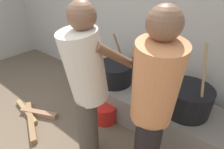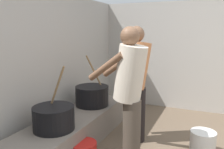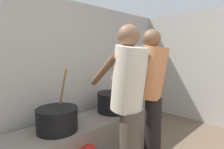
# 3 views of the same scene
# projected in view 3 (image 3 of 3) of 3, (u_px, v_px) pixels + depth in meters

# --- Properties ---
(block_enclosure_rear) EXTENTS (5.74, 0.20, 2.01)m
(block_enclosure_rear) POSITION_uv_depth(u_px,v_px,m) (19.00, 75.00, 2.23)
(block_enclosure_rear) COLOR #ADA8A0
(block_enclosure_rear) RESTS_ON ground_plane
(hearth_ledge) EXTENTS (2.08, 0.60, 0.39)m
(hearth_ledge) POSITION_uv_depth(u_px,v_px,m) (89.00, 133.00, 2.43)
(hearth_ledge) COLOR slate
(hearth_ledge) RESTS_ON ground_plane
(cooking_pot_main) EXTENTS (0.49, 0.49, 0.74)m
(cooking_pot_main) POSITION_uv_depth(u_px,v_px,m) (114.00, 102.00, 2.72)
(cooking_pot_main) COLOR black
(cooking_pot_main) RESTS_ON hearth_ledge
(cooking_pot_secondary) EXTENTS (0.46, 0.46, 0.72)m
(cooking_pot_secondary) POSITION_uv_depth(u_px,v_px,m) (57.00, 119.00, 2.05)
(cooking_pot_secondary) COLOR black
(cooking_pot_secondary) RESTS_ON hearth_ledge
(cook_in_cream_shirt) EXTENTS (0.43, 0.69, 1.53)m
(cook_in_cream_shirt) POSITION_uv_depth(u_px,v_px,m) (128.00, 96.00, 1.68)
(cook_in_cream_shirt) COLOR #4C4238
(cook_in_cream_shirt) RESTS_ON ground_plane
(cook_in_orange_shirt) EXTENTS (0.59, 0.72, 1.54)m
(cook_in_orange_shirt) POSITION_uv_depth(u_px,v_px,m) (151.00, 86.00, 2.13)
(cook_in_orange_shirt) COLOR black
(cook_in_orange_shirt) RESTS_ON ground_plane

